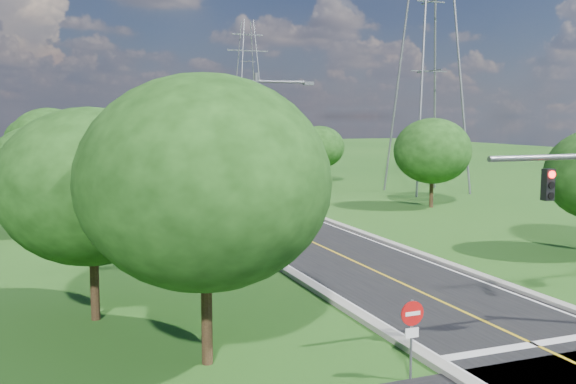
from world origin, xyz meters
name	(u,v)px	position (x,y,z in m)	size (l,w,h in m)	color
ground	(181,182)	(0.00, 60.00, 0.00)	(260.00, 260.00, 0.00)	#1B4814
road	(171,177)	(0.00, 66.00, 0.03)	(8.00, 150.00, 0.06)	black
curb_left	(139,178)	(-4.25, 66.00, 0.11)	(0.50, 150.00, 0.22)	gray
curb_right	(203,176)	(4.25, 66.00, 0.11)	(0.50, 150.00, 0.22)	gray
do_not_enter_left	(412,324)	(-5.60, -1.52, 1.77)	(0.76, 0.11, 2.50)	slate
speed_limit_sign	(284,185)	(5.20, 37.98, 1.60)	(0.55, 0.09, 2.40)	slate
overpass	(112,140)	(0.00, 140.00, 2.41)	(30.00, 3.00, 3.20)	gray
streetlight_near_left	(257,158)	(-6.00, 12.00, 5.94)	(5.90, 0.25, 10.00)	slate
streetlight_mid_left	(149,137)	(-6.00, 45.00, 5.94)	(5.90, 0.25, 10.00)	slate
streetlight_far_right	(195,130)	(6.00, 78.00, 5.94)	(5.90, 0.25, 10.00)	slate
power_tower_near	(429,57)	(22.00, 40.00, 14.01)	(9.00, 6.40, 28.00)	slate
power_tower_far	(248,88)	(26.00, 115.00, 14.01)	(9.00, 6.40, 28.00)	slate
tree_la	(91,186)	(-14.00, 8.00, 5.27)	(7.14, 7.14, 8.30)	black
tree_lb	(38,166)	(-16.00, 28.00, 4.64)	(6.30, 6.30, 7.33)	black
tree_lc	(49,141)	(-15.00, 50.00, 5.58)	(7.56, 7.56, 8.79)	black
tree_ld	(31,139)	(-17.00, 74.00, 4.95)	(6.72, 6.72, 7.82)	black
tree_le	(49,138)	(-14.50, 98.00, 4.33)	(5.88, 5.88, 6.84)	black
tree_lf	(205,182)	(-11.00, 2.00, 5.89)	(7.98, 7.98, 9.28)	black
tree_rb	(432,151)	(16.00, 30.00, 4.95)	(6.72, 6.72, 7.82)	black
tree_rc	(320,147)	(15.00, 52.00, 4.33)	(5.88, 5.88, 6.84)	black
tree_rd	(269,134)	(17.00, 76.00, 5.27)	(7.14, 7.14, 8.30)	black
tree_re	(214,137)	(14.50, 100.00, 4.02)	(5.46, 5.46, 6.35)	black
tree_rf	(206,132)	(18.00, 120.00, 4.64)	(6.30, 6.30, 7.33)	black
bus_outbound	(185,161)	(3.13, 72.37, 1.66)	(2.69, 11.49, 3.20)	silver
bus_inbound	(203,185)	(-1.45, 42.17, 1.42)	(2.28, 9.74, 2.71)	white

